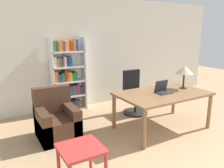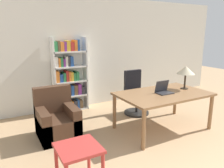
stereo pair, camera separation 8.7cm
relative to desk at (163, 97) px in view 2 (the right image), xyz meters
The scene contains 8 objects.
wall_back 2.22m from the desk, 101.54° to the left, with size 8.00×0.06×2.70m.
desk is the anchor object (origin of this frame).
laptop 0.13m from the desk, 100.80° to the right, with size 0.31×0.22×0.23m.
table_lamp 0.75m from the desk, ahead, with size 0.36×0.36×0.47m.
office_chair 1.00m from the desk, 87.73° to the left, with size 0.58×0.58×1.00m.
side_table_blue 2.18m from the desk, 158.27° to the right, with size 0.50×0.50×0.55m.
armchair 2.03m from the desk, 160.21° to the left, with size 0.68×0.73×0.89m.
bookshelf 2.27m from the desk, 123.87° to the left, with size 0.81×0.28×1.75m.
Camera 2 is at (-2.37, -0.57, 1.86)m, focal length 35.00 mm.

